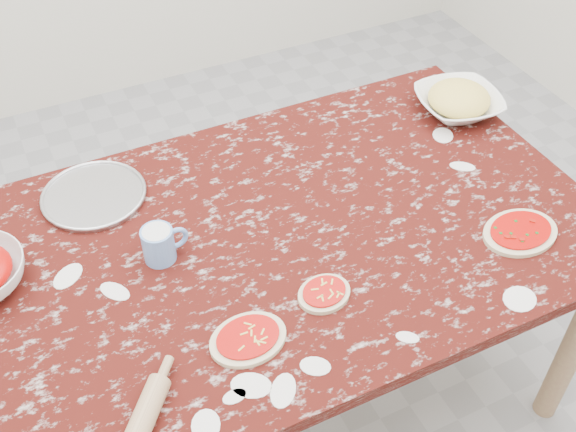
# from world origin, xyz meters

# --- Properties ---
(ground) EXTENTS (4.00, 4.00, 0.00)m
(ground) POSITION_xyz_m (0.00, 0.00, 0.00)
(ground) COLOR gray
(worktable) EXTENTS (1.60, 1.00, 0.75)m
(worktable) POSITION_xyz_m (0.00, 0.00, 0.67)
(worktable) COLOR #360C08
(worktable) RESTS_ON ground
(pizza_tray) EXTENTS (0.33, 0.33, 0.01)m
(pizza_tray) POSITION_xyz_m (-0.42, 0.34, 0.76)
(pizza_tray) COLOR #B2B2B7
(pizza_tray) RESTS_ON worktable
(cheese_bowl) EXTENTS (0.29, 0.29, 0.06)m
(cheese_bowl) POSITION_xyz_m (0.70, 0.24, 0.78)
(cheese_bowl) COLOR white
(cheese_bowl) RESTS_ON worktable
(flour_mug) EXTENTS (0.12, 0.08, 0.09)m
(flour_mug) POSITION_xyz_m (-0.32, 0.05, 0.80)
(flour_mug) COLOR #6896DD
(flour_mug) RESTS_ON worktable
(pizza_left) EXTENTS (0.19, 0.15, 0.02)m
(pizza_left) POSITION_xyz_m (-0.23, -0.27, 0.76)
(pizza_left) COLOR beige
(pizza_left) RESTS_ON worktable
(pizza_mid) EXTENTS (0.15, 0.13, 0.02)m
(pizza_mid) POSITION_xyz_m (-0.02, -0.23, 0.76)
(pizza_mid) COLOR beige
(pizza_mid) RESTS_ON worktable
(pizza_right) EXTENTS (0.21, 0.17, 0.02)m
(pizza_right) POSITION_xyz_m (0.53, -0.27, 0.76)
(pizza_right) COLOR beige
(pizza_right) RESTS_ON worktable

